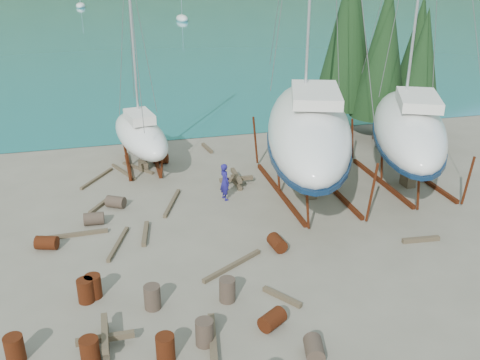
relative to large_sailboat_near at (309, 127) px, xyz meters
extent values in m
plane|color=#635E4E|center=(-5.05, -5.23, -3.45)|extent=(600.00, 600.00, 0.00)
cylinder|color=black|center=(7.45, 6.77, -2.65)|extent=(0.36, 0.36, 1.60)
cone|color=black|center=(7.45, 6.77, 2.35)|extent=(3.60, 3.60, 8.40)
cylinder|color=black|center=(8.95, 4.77, -2.77)|extent=(0.36, 0.36, 1.36)
cone|color=black|center=(8.95, 4.77, 1.48)|extent=(3.06, 3.06, 7.14)
cylinder|color=black|center=(5.95, 8.77, -2.53)|extent=(0.36, 0.36, 1.84)
cone|color=black|center=(5.95, 8.77, 3.22)|extent=(4.14, 4.14, 9.66)
cylinder|color=black|center=(10.45, 7.77, -2.73)|extent=(0.36, 0.36, 1.44)
cone|color=black|center=(10.45, 7.77, 1.77)|extent=(3.24, 3.24, 7.56)
ellipsoid|color=white|center=(4.95, 74.77, -3.07)|extent=(2.00, 5.00, 1.40)
cylinder|color=silver|center=(4.95, 74.77, -0.22)|extent=(0.08, 0.08, 5.00)
ellipsoid|color=white|center=(-13.05, 104.77, -3.07)|extent=(2.00, 5.00, 1.40)
ellipsoid|color=white|center=(0.00, 0.02, -0.04)|extent=(8.12, 14.19, 3.18)
cube|color=#0B203A|center=(0.00, -0.66, -1.18)|extent=(1.02, 2.41, 1.00)
cube|color=silver|center=(0.00, -0.66, 1.80)|extent=(3.38, 4.57, 0.50)
cube|color=#5F2A10|center=(-1.39, 0.02, -3.35)|extent=(0.18, 7.50, 0.20)
cube|color=#5F2A10|center=(1.39, 0.02, -3.35)|extent=(0.18, 7.50, 0.20)
cube|color=brown|center=(0.00, -0.66, -2.79)|extent=(0.50, 0.80, 1.32)
ellipsoid|color=white|center=(5.49, -0.06, -0.45)|extent=(8.01, 12.14, 2.78)
cube|color=#0B203A|center=(5.49, -0.65, -1.39)|extent=(1.11, 2.03, 1.00)
cube|color=silver|center=(5.49, -0.65, 1.19)|extent=(3.18, 4.00, 0.50)
cube|color=#5F2A10|center=(4.29, -0.06, -3.35)|extent=(0.18, 6.48, 0.20)
cube|color=#5F2A10|center=(6.69, -0.06, -3.35)|extent=(0.18, 6.48, 0.20)
cube|color=brown|center=(5.49, -0.65, -2.90)|extent=(0.50, 0.80, 1.11)
ellipsoid|color=white|center=(-7.85, 5.57, -1.56)|extent=(3.59, 7.64, 1.89)
cube|color=#0B203A|center=(-7.85, 5.20, -2.06)|extent=(0.48, 1.35, 1.00)
cube|color=silver|center=(-7.85, 5.20, -0.37)|extent=(1.65, 2.40, 0.50)
cylinder|color=silver|center=(-7.85, 5.94, 3.89)|extent=(0.14, 0.14, 8.82)
cube|color=#5F2A10|center=(-8.66, 5.57, -3.35)|extent=(0.18, 4.04, 0.20)
cube|color=#5F2A10|center=(-7.04, 5.57, -3.35)|extent=(0.18, 4.04, 0.20)
cube|color=brown|center=(-7.85, 5.20, -3.23)|extent=(0.50, 0.80, 0.44)
imported|color=navy|center=(-4.23, 0.11, -2.50)|extent=(0.59, 0.77, 1.89)
cylinder|color=#5F2A10|center=(-12.90, -9.52, -3.01)|extent=(0.58, 0.58, 0.88)
cylinder|color=#2D2823|center=(-4.12, -11.58, -3.16)|extent=(0.77, 0.99, 0.58)
cylinder|color=#5F2A10|center=(-12.49, -2.81, -3.16)|extent=(1.01, 0.82, 0.58)
cylinder|color=#5F2A10|center=(-6.78, 5.86, -3.16)|extent=(1.01, 0.80, 0.58)
cylinder|color=#2D2823|center=(-7.24, -10.20, -3.01)|extent=(0.58, 0.58, 0.88)
cylinder|color=#5F2A10|center=(-3.22, -5.19, -3.16)|extent=(0.68, 0.94, 0.58)
cylinder|color=#5F2A10|center=(-10.87, -6.95, -3.01)|extent=(0.58, 0.58, 0.88)
cylinder|color=#2D2823|center=(-9.55, 0.49, -3.16)|extent=(1.05, 0.94, 0.58)
cylinder|color=#5F2A10|center=(-10.71, -10.19, -3.01)|extent=(0.58, 0.58, 0.88)
cylinder|color=#5F2A10|center=(-4.93, -9.93, -3.16)|extent=(1.05, 0.97, 0.58)
cylinder|color=#5F2A10|center=(-8.51, -10.61, -3.01)|extent=(0.58, 0.58, 0.88)
cylinder|color=#5F2A10|center=(-10.60, -6.75, -3.01)|extent=(0.58, 0.58, 0.88)
cylinder|color=#2D2823|center=(-10.58, -1.06, -3.16)|extent=(0.91, 0.62, 0.58)
cylinder|color=#2D2823|center=(-8.63, -7.92, -3.01)|extent=(0.58, 0.58, 0.88)
cylinder|color=#2D2823|center=(-6.03, -8.15, -3.01)|extent=(0.58, 0.58, 0.88)
cube|color=brown|center=(-8.98, 4.84, -3.38)|extent=(1.20, 2.52, 0.14)
cube|color=brown|center=(2.93, -6.11, -3.35)|extent=(1.68, 0.33, 0.19)
cube|color=brown|center=(-10.27, 0.78, -3.36)|extent=(1.17, 1.70, 0.17)
cube|color=brown|center=(-5.36, -6.11, -3.37)|extent=(2.70, 1.74, 0.16)
cube|color=brown|center=(-3.70, 7.49, -3.35)|extent=(0.44, 1.62, 0.19)
cube|color=brown|center=(-4.12, -8.55, -3.36)|extent=(1.09, 1.44, 0.17)
cube|color=brown|center=(-8.43, -2.66, -3.36)|extent=(0.50, 2.02, 0.19)
cube|color=brown|center=(-8.14, 5.22, -3.37)|extent=(1.62, 2.08, 0.15)
cube|color=brown|center=(-6.89, 0.15, -3.37)|extent=(1.21, 2.84, 0.16)
cube|color=brown|center=(-9.62, -3.25, -3.37)|extent=(1.04, 2.68, 0.15)
cube|color=brown|center=(-10.42, 4.23, -3.38)|extent=(1.76, 2.54, 0.15)
cube|color=brown|center=(-7.01, -10.39, -3.34)|extent=(0.65, 2.77, 0.23)
cube|color=brown|center=(-11.39, -1.97, -3.37)|extent=(2.77, 0.26, 0.16)
cube|color=brown|center=(-10.26, -9.52, -3.35)|extent=(0.20, 1.80, 0.20)
cube|color=brown|center=(-10.26, -9.52, -3.15)|extent=(1.80, 0.20, 0.20)
cube|color=brown|center=(-10.26, -9.52, -2.95)|extent=(0.20, 1.80, 0.20)
cube|color=brown|center=(-3.24, 1.78, -3.35)|extent=(0.20, 1.80, 0.20)
cube|color=brown|center=(-3.24, 1.78, -3.15)|extent=(1.80, 0.20, 0.20)
cube|color=brown|center=(-3.24, 1.78, -2.95)|extent=(0.20, 1.80, 0.20)
camera|label=1|loc=(-9.50, -23.52, 7.96)|focal=40.00mm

